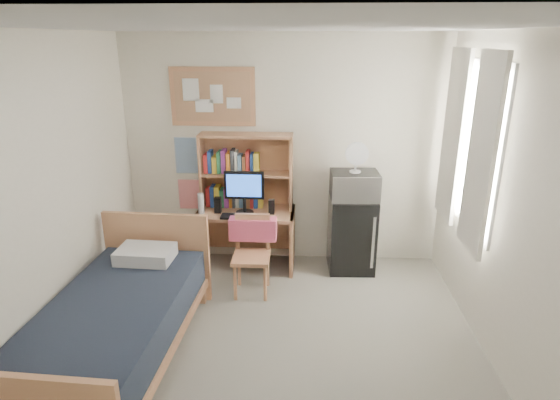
{
  "coord_description": "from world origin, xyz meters",
  "views": [
    {
      "loc": [
        0.23,
        -3.1,
        2.53
      ],
      "look_at": [
        0.01,
        1.2,
        1.04
      ],
      "focal_mm": 30.0,
      "sensor_mm": 36.0,
      "label": 1
    }
  ],
  "objects_px": {
    "speaker_right": "(272,207)",
    "desk_fan": "(356,159)",
    "speaker_left": "(218,205)",
    "microwave": "(354,185)",
    "monitor": "(244,193)",
    "bulletin_board": "(213,97)",
    "desk_chair": "(251,257)",
    "mini_fridge": "(351,233)",
    "bed": "(115,333)",
    "desk": "(246,239)"
  },
  "relations": [
    {
      "from": "speaker_right",
      "to": "desk_fan",
      "type": "height_order",
      "value": "desk_fan"
    },
    {
      "from": "speaker_left",
      "to": "microwave",
      "type": "xyz_separation_m",
      "value": [
        1.5,
        0.06,
        0.23
      ]
    },
    {
      "from": "speaker_right",
      "to": "monitor",
      "type": "bearing_deg",
      "value": -180.0
    },
    {
      "from": "bulletin_board",
      "to": "microwave",
      "type": "bearing_deg",
      "value": -9.99
    },
    {
      "from": "desk_chair",
      "to": "monitor",
      "type": "distance_m",
      "value": 0.75
    },
    {
      "from": "mini_fridge",
      "to": "monitor",
      "type": "relative_size",
      "value": 1.85
    },
    {
      "from": "speaker_left",
      "to": "desk_fan",
      "type": "distance_m",
      "value": 1.6
    },
    {
      "from": "desk_chair",
      "to": "mini_fridge",
      "type": "bearing_deg",
      "value": 30.17
    },
    {
      "from": "monitor",
      "to": "speaker_left",
      "type": "relative_size",
      "value": 2.62
    },
    {
      "from": "bed",
      "to": "desk_fan",
      "type": "distance_m",
      "value": 2.91
    },
    {
      "from": "desk_chair",
      "to": "microwave",
      "type": "height_order",
      "value": "microwave"
    },
    {
      "from": "speaker_left",
      "to": "desk_chair",
      "type": "bearing_deg",
      "value": -50.98
    },
    {
      "from": "desk_fan",
      "to": "desk",
      "type": "bearing_deg",
      "value": 178.36
    },
    {
      "from": "bulletin_board",
      "to": "speaker_left",
      "type": "xyz_separation_m",
      "value": [
        0.07,
        -0.34,
        -1.15
      ]
    },
    {
      "from": "mini_fridge",
      "to": "monitor",
      "type": "xyz_separation_m",
      "value": [
        -1.2,
        -0.09,
        0.49
      ]
    },
    {
      "from": "desk",
      "to": "desk_chair",
      "type": "xyz_separation_m",
      "value": [
        0.13,
        -0.6,
        0.07
      ]
    },
    {
      "from": "speaker_right",
      "to": "bulletin_board",
      "type": "bearing_deg",
      "value": 153.33
    },
    {
      "from": "speaker_left",
      "to": "desk_fan",
      "type": "xyz_separation_m",
      "value": [
        1.5,
        0.06,
        0.53
      ]
    },
    {
      "from": "monitor",
      "to": "speaker_left",
      "type": "height_order",
      "value": "monitor"
    },
    {
      "from": "speaker_left",
      "to": "speaker_right",
      "type": "xyz_separation_m",
      "value": [
        0.6,
        -0.01,
        -0.01
      ]
    },
    {
      "from": "speaker_left",
      "to": "monitor",
      "type": "bearing_deg",
      "value": 0.0
    },
    {
      "from": "mini_fridge",
      "to": "speaker_right",
      "type": "bearing_deg",
      "value": -176.16
    },
    {
      "from": "desk_chair",
      "to": "monitor",
      "type": "bearing_deg",
      "value": 103.18
    },
    {
      "from": "desk",
      "to": "microwave",
      "type": "bearing_deg",
      "value": 1.29
    },
    {
      "from": "desk_chair",
      "to": "bed",
      "type": "relative_size",
      "value": 0.41
    },
    {
      "from": "monitor",
      "to": "desk_fan",
      "type": "xyz_separation_m",
      "value": [
        1.2,
        0.07,
        0.39
      ]
    },
    {
      "from": "desk",
      "to": "speaker_right",
      "type": "height_order",
      "value": "speaker_right"
    },
    {
      "from": "bulletin_board",
      "to": "microwave",
      "type": "height_order",
      "value": "bulletin_board"
    },
    {
      "from": "monitor",
      "to": "bed",
      "type": "bearing_deg",
      "value": -115.84
    },
    {
      "from": "bulletin_board",
      "to": "desk",
      "type": "relative_size",
      "value": 0.86
    },
    {
      "from": "speaker_right",
      "to": "microwave",
      "type": "height_order",
      "value": "microwave"
    },
    {
      "from": "desk_chair",
      "to": "speaker_right",
      "type": "height_order",
      "value": "speaker_right"
    },
    {
      "from": "desk",
      "to": "bed",
      "type": "bearing_deg",
      "value": -115.08
    },
    {
      "from": "mini_fridge",
      "to": "desk_fan",
      "type": "xyz_separation_m",
      "value": [
        0.0,
        -0.02,
        0.88
      ]
    },
    {
      "from": "speaker_left",
      "to": "desk_fan",
      "type": "relative_size",
      "value": 0.58
    },
    {
      "from": "desk_chair",
      "to": "bed",
      "type": "xyz_separation_m",
      "value": [
        -0.98,
        -1.16,
        -0.13
      ]
    },
    {
      "from": "speaker_right",
      "to": "desk_fan",
      "type": "relative_size",
      "value": 0.53
    },
    {
      "from": "speaker_right",
      "to": "desk_fan",
      "type": "xyz_separation_m",
      "value": [
        0.9,
        0.07,
        0.54
      ]
    },
    {
      "from": "bed",
      "to": "microwave",
      "type": "height_order",
      "value": "microwave"
    },
    {
      "from": "mini_fridge",
      "to": "speaker_right",
      "type": "xyz_separation_m",
      "value": [
        -0.9,
        -0.09,
        0.34
      ]
    },
    {
      "from": "desk",
      "to": "speaker_left",
      "type": "relative_size",
      "value": 6.2
    },
    {
      "from": "bed",
      "to": "desk_fan",
      "type": "bearing_deg",
      "value": 43.65
    },
    {
      "from": "bed",
      "to": "speaker_left",
      "type": "height_order",
      "value": "speaker_left"
    },
    {
      "from": "desk",
      "to": "mini_fridge",
      "type": "bearing_deg",
      "value": 2.24
    },
    {
      "from": "monitor",
      "to": "microwave",
      "type": "xyz_separation_m",
      "value": [
        1.2,
        0.07,
        0.09
      ]
    },
    {
      "from": "bed",
      "to": "desk_fan",
      "type": "height_order",
      "value": "desk_fan"
    },
    {
      "from": "speaker_right",
      "to": "microwave",
      "type": "relative_size",
      "value": 0.31
    },
    {
      "from": "speaker_left",
      "to": "mini_fridge",
      "type": "bearing_deg",
      "value": 4.07
    },
    {
      "from": "desk_chair",
      "to": "speaker_right",
      "type": "xyz_separation_m",
      "value": [
        0.17,
        0.53,
        0.35
      ]
    },
    {
      "from": "desk_chair",
      "to": "speaker_left",
      "type": "distance_m",
      "value": 0.78
    }
  ]
}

